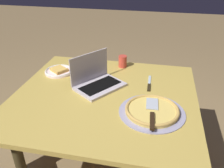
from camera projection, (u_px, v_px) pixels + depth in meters
name	position (u px, v px, depth m)	size (l,w,h in m)	color
dining_table	(105.00, 105.00, 1.59)	(1.18, 1.10, 0.71)	#BA9C45
laptop	(97.00, 80.00, 1.63)	(0.37, 0.39, 0.22)	#BEB3B9
pizza_plate	(59.00, 71.00, 1.83)	(0.22, 0.22, 0.04)	white
pizza_tray	(152.00, 110.00, 1.37)	(0.38, 0.38, 0.04)	#9793AF
table_knife	(149.00, 85.00, 1.66)	(0.02, 0.23, 0.01)	silver
drink_cup	(123.00, 61.00, 1.91)	(0.07, 0.07, 0.09)	#CC3F30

